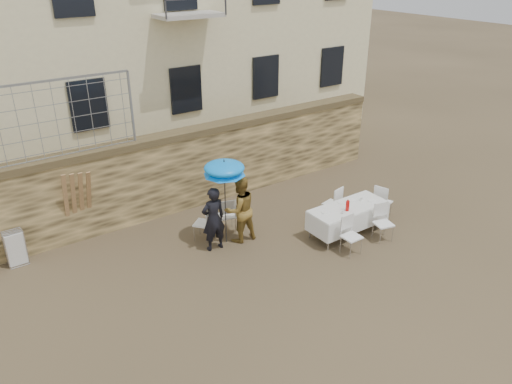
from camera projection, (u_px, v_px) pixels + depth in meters
ground at (299, 292)px, 10.63m from camera, size 80.00×80.00×0.00m
stone_wall at (187, 169)px, 13.86m from camera, size 13.00×0.50×2.20m
chain_link_fence at (65, 118)px, 11.46m from camera, size 3.20×0.06×1.80m
man_suit at (213, 219)px, 11.86m from camera, size 0.61×0.42×1.64m
woman_dress at (240, 209)px, 12.23m from camera, size 0.86×0.68×1.72m
umbrella at (224, 171)px, 11.65m from camera, size 1.00×1.00×2.06m
couple_chair_left at (203, 222)px, 12.42m from camera, size 0.67×0.67×0.96m
couple_chair_right at (227, 215)px, 12.77m from camera, size 0.59×0.59×0.96m
banquet_table at (349, 208)px, 12.57m from camera, size 2.10×0.85×0.78m
soda_bottle at (348, 206)px, 12.29m from camera, size 0.09×0.09×0.26m
table_chair_front_left at (352, 236)px, 11.82m from camera, size 0.48×0.48×0.96m
table_chair_front_right at (384, 223)px, 12.38m from camera, size 0.58×0.58×0.96m
table_chair_back at (332, 203)px, 13.38m from camera, size 0.57×0.57×0.96m
table_chair_side at (383, 201)px, 13.47m from camera, size 0.59×0.59×0.96m
chair_stack_right at (14, 245)px, 11.47m from camera, size 0.46×0.40×0.92m
wood_planks at (80, 205)px, 12.11m from camera, size 0.70×0.20×2.00m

